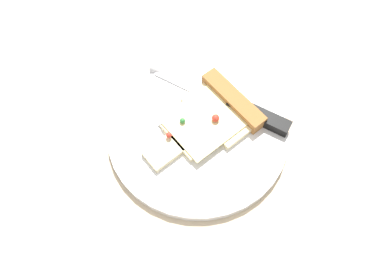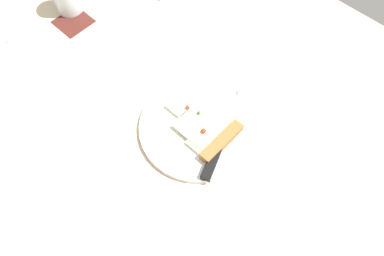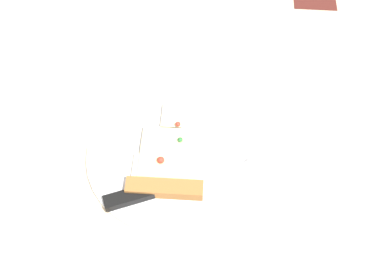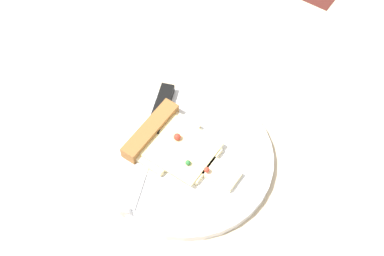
# 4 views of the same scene
# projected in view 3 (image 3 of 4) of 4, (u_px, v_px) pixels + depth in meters

# --- Properties ---
(ground_plane) EXTENTS (1.24, 1.24, 0.03)m
(ground_plane) POSITION_uv_depth(u_px,v_px,m) (156.00, 118.00, 0.79)
(ground_plane) COLOR #C6B293
(ground_plane) RESTS_ON ground
(plate) EXTENTS (0.27, 0.27, 0.01)m
(plate) POSITION_uv_depth(u_px,v_px,m) (169.00, 154.00, 0.73)
(plate) COLOR silver
(plate) RESTS_ON ground_plane
(pizza_slice) EXTENTS (0.17, 0.12, 0.02)m
(pizza_slice) POSITION_uv_depth(u_px,v_px,m) (167.00, 164.00, 0.70)
(pizza_slice) COLOR beige
(pizza_slice) RESTS_ON plate
(knife) EXTENTS (0.11, 0.23, 0.02)m
(knife) POSITION_uv_depth(u_px,v_px,m) (165.00, 187.00, 0.68)
(knife) COLOR silver
(knife) RESTS_ON plate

